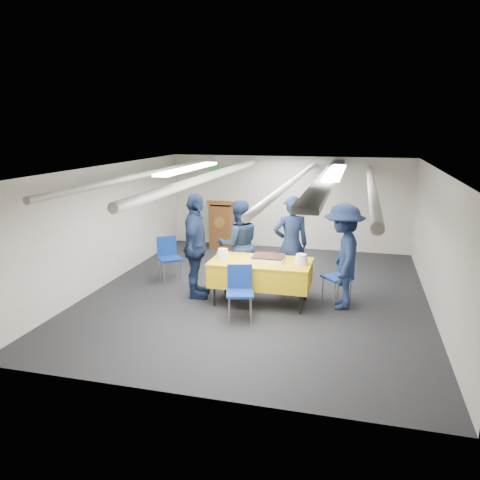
# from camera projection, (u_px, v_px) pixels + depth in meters

# --- Properties ---
(ground) EXTENTS (7.00, 7.00, 0.00)m
(ground) POSITION_uv_depth(u_px,v_px,m) (258.00, 293.00, 8.66)
(ground) COLOR black
(ground) RESTS_ON ground
(room_shell) EXTENTS (6.00, 7.00, 2.30)m
(room_shell) POSITION_uv_depth(u_px,v_px,m) (269.00, 193.00, 8.59)
(room_shell) COLOR beige
(room_shell) RESTS_ON ground
(serving_table) EXTENTS (1.72, 0.90, 0.77)m
(serving_table) POSITION_uv_depth(u_px,v_px,m) (261.00, 273.00, 8.06)
(serving_table) COLOR black
(serving_table) RESTS_ON ground
(sheet_cake) EXTENTS (0.55, 0.43, 0.09)m
(sheet_cake) POSITION_uv_depth(u_px,v_px,m) (268.00, 258.00, 8.01)
(sheet_cake) COLOR white
(sheet_cake) RESTS_ON serving_table
(plate_stack_left) EXTENTS (0.20, 0.20, 0.18)m
(plate_stack_left) POSITION_uv_depth(u_px,v_px,m) (223.00, 254.00, 8.10)
(plate_stack_left) COLOR white
(plate_stack_left) RESTS_ON serving_table
(plate_stack_right) EXTENTS (0.22, 0.22, 0.18)m
(plate_stack_right) POSITION_uv_depth(u_px,v_px,m) (301.00, 260.00, 7.77)
(plate_stack_right) COLOR white
(plate_stack_right) RESTS_ON serving_table
(podium) EXTENTS (0.62, 0.53, 1.25)m
(podium) POSITION_uv_depth(u_px,v_px,m) (222.00, 224.00, 11.76)
(podium) COLOR brown
(podium) RESTS_ON ground
(chair_near) EXTENTS (0.51, 0.51, 0.87)m
(chair_near) POSITION_uv_depth(u_px,v_px,m) (240.00, 287.00, 7.44)
(chair_near) COLOR gray
(chair_near) RESTS_ON ground
(chair_right) EXTENTS (0.59, 0.59, 0.87)m
(chair_right) POSITION_uv_depth(u_px,v_px,m) (341.00, 272.00, 8.17)
(chair_right) COLOR gray
(chair_right) RESTS_ON ground
(chair_left) EXTENTS (0.59, 0.59, 0.87)m
(chair_left) POSITION_uv_depth(u_px,v_px,m) (168.00, 254.00, 9.36)
(chair_left) COLOR gray
(chair_left) RESTS_ON ground
(sailor_a) EXTENTS (0.78, 0.67, 1.82)m
(sailor_a) POSITION_uv_depth(u_px,v_px,m) (291.00, 245.00, 8.50)
(sailor_a) COLOR black
(sailor_a) RESTS_ON ground
(sailor_b) EXTENTS (1.02, 0.95, 1.69)m
(sailor_b) POSITION_uv_depth(u_px,v_px,m) (239.00, 245.00, 8.80)
(sailor_b) COLOR black
(sailor_b) RESTS_ON ground
(sailor_c) EXTENTS (0.64, 1.17, 1.88)m
(sailor_c) POSITION_uv_depth(u_px,v_px,m) (196.00, 246.00, 8.30)
(sailor_c) COLOR black
(sailor_c) RESTS_ON ground
(sailor_d) EXTENTS (0.75, 1.20, 1.80)m
(sailor_d) POSITION_uv_depth(u_px,v_px,m) (343.00, 256.00, 7.81)
(sailor_d) COLOR black
(sailor_d) RESTS_ON ground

